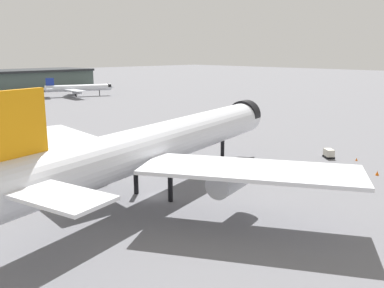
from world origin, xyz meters
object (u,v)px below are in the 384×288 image
object	(u,v)px
airliner_near_gate	(162,143)
baggage_cart_trailing	(329,153)
traffic_cone_wingtip	(356,159)
airliner_far_taxiway	(78,88)
traffic_cone_near_nose	(377,173)

from	to	relation	value
airliner_near_gate	baggage_cart_trailing	xyz separation A→B (m)	(38.19, -7.21, -6.78)
airliner_near_gate	traffic_cone_wingtip	xyz separation A→B (m)	(40.04, -12.22, -7.46)
airliner_far_taxiway	baggage_cart_trailing	xyz separation A→B (m)	(-23.60, -143.12, -3.02)
baggage_cart_trailing	traffic_cone_wingtip	distance (m)	5.38
traffic_cone_wingtip	traffic_cone_near_nose	bearing A→B (deg)	-135.31
airliner_near_gate	airliner_far_taxiway	size ratio (longest dim) A/B	1.99
airliner_far_taxiway	traffic_cone_near_nose	world-z (taller)	airliner_far_taxiway
airliner_far_taxiway	airliner_near_gate	bearing A→B (deg)	-91.96
airliner_near_gate	traffic_cone_near_nose	xyz separation A→B (m)	(32.96, -19.22, -7.37)
airliner_far_taxiway	traffic_cone_wingtip	distance (m)	149.76
airliner_near_gate	traffic_cone_near_nose	distance (m)	38.86
baggage_cart_trailing	traffic_cone_wingtip	size ratio (longest dim) A/B	4.87
airliner_near_gate	baggage_cart_trailing	size ratio (longest dim) A/B	22.95
airliner_near_gate	traffic_cone_near_nose	size ratio (longest dim) A/B	83.75
traffic_cone_near_nose	traffic_cone_wingtip	size ratio (longest dim) A/B	1.34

